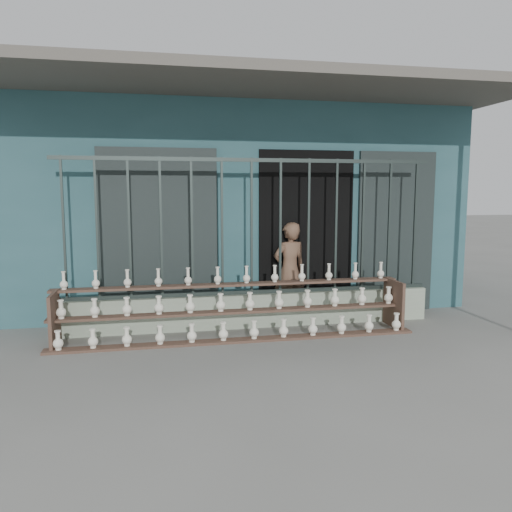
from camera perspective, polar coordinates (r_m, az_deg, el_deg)
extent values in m
plane|color=slate|center=(5.60, 2.06, -11.50)|extent=(60.00, 60.00, 0.00)
cube|color=#2C575D|center=(9.54, -3.93, 6.07)|extent=(7.00, 5.00, 3.20)
cube|color=black|center=(7.32, 5.66, 2.53)|extent=(1.40, 0.12, 2.40)
cube|color=black|center=(6.96, -11.02, 2.19)|extent=(1.60, 0.08, 2.40)
cube|color=black|center=(7.81, 15.63, 2.60)|extent=(1.20, 0.08, 2.40)
cube|color=#59544C|center=(6.61, -0.36, 19.04)|extent=(7.40, 2.00, 0.12)
cube|color=#9FAF96|center=(6.76, -0.50, -6.21)|extent=(5.00, 0.20, 0.45)
cube|color=#283330|center=(6.57, -21.12, 2.84)|extent=(0.03, 0.03, 1.80)
cube|color=#283330|center=(6.51, -17.72, 2.95)|extent=(0.03, 0.03, 1.80)
cube|color=#283330|center=(6.48, -14.27, 3.05)|extent=(0.03, 0.03, 1.80)
cube|color=#283330|center=(6.47, -10.80, 3.15)|extent=(0.03, 0.03, 1.80)
cube|color=#283330|center=(6.49, -7.34, 3.23)|extent=(0.03, 0.03, 1.80)
cube|color=#283330|center=(6.53, -3.90, 3.29)|extent=(0.03, 0.03, 1.80)
cube|color=#283330|center=(6.59, -0.51, 3.35)|extent=(0.03, 0.03, 1.80)
cube|color=#283330|center=(6.67, 2.80, 3.39)|extent=(0.03, 0.03, 1.80)
cube|color=#283330|center=(6.78, 6.01, 3.42)|extent=(0.03, 0.03, 1.80)
cube|color=#283330|center=(6.91, 9.12, 3.44)|extent=(0.03, 0.03, 1.80)
cube|color=#283330|center=(7.05, 12.11, 3.45)|extent=(0.03, 0.03, 1.80)
cube|color=#283330|center=(7.22, 14.97, 3.45)|extent=(0.03, 0.03, 1.80)
cube|color=#283330|center=(7.40, 17.69, 3.44)|extent=(0.03, 0.03, 1.80)
cube|color=#283330|center=(6.59, -0.52, 10.92)|extent=(5.00, 0.04, 0.05)
cube|color=#283330|center=(6.71, -0.51, -4.13)|extent=(5.00, 0.04, 0.05)
cube|color=brown|center=(6.15, -1.99, -9.62)|extent=(4.50, 0.18, 0.03)
cube|color=brown|center=(6.31, -2.37, -6.36)|extent=(4.50, 0.18, 0.03)
cube|color=brown|center=(6.49, -2.73, -3.27)|extent=(4.50, 0.18, 0.03)
cube|color=brown|center=(6.35, -22.05, -6.77)|extent=(0.04, 0.55, 0.64)
cube|color=brown|center=(6.96, 15.46, -5.27)|extent=(0.04, 0.55, 0.64)
imported|color=brown|center=(7.16, 3.86, -1.65)|extent=(0.57, 0.45, 1.38)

